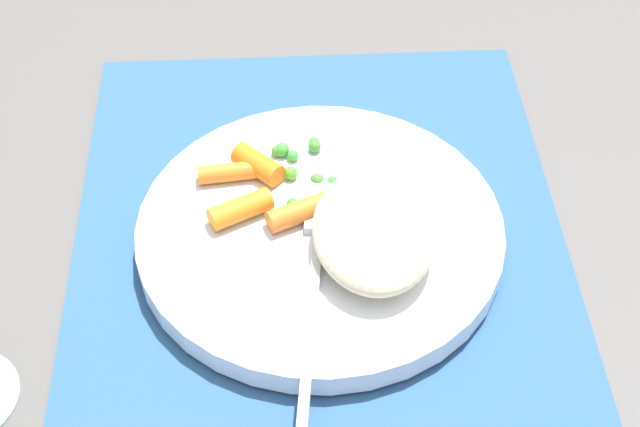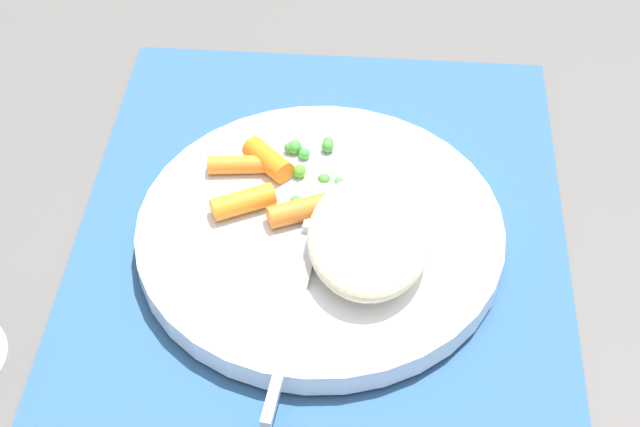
# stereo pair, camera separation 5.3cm
# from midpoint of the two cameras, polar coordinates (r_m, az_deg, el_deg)

# --- Properties ---
(ground_plane) EXTENTS (2.40, 2.40, 0.00)m
(ground_plane) POSITION_cam_midpoint_polar(r_m,az_deg,el_deg) (0.62, 2.45, -2.16)
(ground_plane) COLOR #565451
(placemat) EXTENTS (0.40, 0.32, 0.01)m
(placemat) POSITION_cam_midpoint_polar(r_m,az_deg,el_deg) (0.62, 2.46, -1.98)
(placemat) COLOR #2D5684
(placemat) RESTS_ON ground_plane
(plate) EXTENTS (0.23, 0.23, 0.02)m
(plate) POSITION_cam_midpoint_polar(r_m,az_deg,el_deg) (0.61, 2.49, -1.29)
(plate) COLOR white
(plate) RESTS_ON placemat
(rice_mound) EXTENTS (0.10, 0.07, 0.03)m
(rice_mound) POSITION_cam_midpoint_polar(r_m,az_deg,el_deg) (0.58, 5.56, -1.43)
(rice_mound) COLOR beige
(rice_mound) RESTS_ON plate
(carrot_portion) EXTENTS (0.08, 0.09, 0.02)m
(carrot_portion) POSITION_cam_midpoint_polar(r_m,az_deg,el_deg) (0.62, -0.81, 1.59)
(carrot_portion) COLOR orange
(carrot_portion) RESTS_ON plate
(pea_scatter) EXTENTS (0.07, 0.06, 0.01)m
(pea_scatter) POSITION_cam_midpoint_polar(r_m,az_deg,el_deg) (0.64, 1.35, 2.56)
(pea_scatter) COLOR #56B62E
(pea_scatter) RESTS_ON plate
(fork) EXTENTS (0.19, 0.03, 0.01)m
(fork) POSITION_cam_midpoint_polar(r_m,az_deg,el_deg) (0.58, 1.94, -3.18)
(fork) COLOR silver
(fork) RESTS_ON plate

